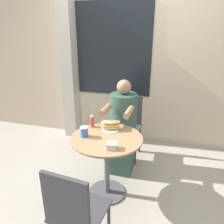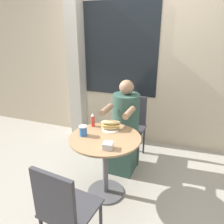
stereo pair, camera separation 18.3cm
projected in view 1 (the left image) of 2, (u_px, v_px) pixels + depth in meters
name	position (u px, v px, depth m)	size (l,w,h in m)	color
ground_plane	(107.00, 192.00, 2.47)	(8.00, 8.00, 0.00)	gray
storefront_wall	(134.00, 53.00, 3.26)	(8.00, 0.09, 2.80)	#B7A88E
lattice_pillar	(69.00, 65.00, 3.43)	(0.21, 0.21, 2.40)	#B2ADA3
cafe_table	(107.00, 153.00, 2.29)	(0.74, 0.74, 0.70)	#997551
diner_chair	(128.00, 121.00, 3.09)	(0.39, 0.39, 0.87)	#333338
seated_diner	(122.00, 132.00, 2.78)	(0.35, 0.60, 1.17)	#2D4C42
empty_chair_across	(73.00, 211.00, 1.56)	(0.42, 0.42, 0.87)	#333338
sandwich_on_plate	(111.00, 125.00, 2.37)	(0.23, 0.19, 0.11)	white
drink_cup	(84.00, 132.00, 2.22)	(0.08, 0.08, 0.11)	#336BB7
napkin_box	(112.00, 146.00, 2.00)	(0.11, 0.11, 0.06)	silver
condiment_bottle	(92.00, 121.00, 2.44)	(0.04, 0.04, 0.16)	red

